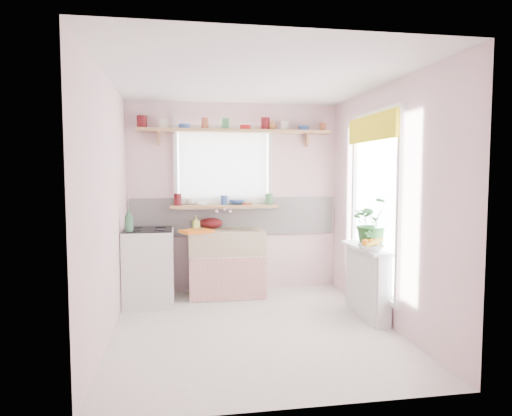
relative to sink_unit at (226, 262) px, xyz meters
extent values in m
plane|color=white|center=(0.15, -1.29, -0.43)|extent=(3.20, 3.20, 0.00)
plane|color=white|center=(0.15, -1.29, 2.07)|extent=(3.20, 3.20, 0.00)
plane|color=beige|center=(0.15, 0.31, 0.82)|extent=(2.80, 0.00, 2.80)
plane|color=beige|center=(0.15, -2.89, 0.82)|extent=(2.80, 0.00, 2.80)
plane|color=beige|center=(-1.25, -1.29, 0.82)|extent=(0.00, 3.20, 3.20)
plane|color=beige|center=(1.55, -1.29, 0.82)|extent=(0.00, 3.20, 3.20)
cube|color=white|center=(0.15, 0.29, 0.57)|extent=(2.74, 0.03, 0.50)
cube|color=#CD8493|center=(0.15, 0.29, 0.37)|extent=(2.74, 0.02, 0.12)
cube|color=white|center=(0.00, 0.30, 1.22)|extent=(1.20, 0.01, 1.00)
cube|color=white|center=(0.00, 0.24, 1.22)|extent=(1.15, 0.02, 0.95)
cube|color=white|center=(1.54, -1.09, 0.82)|extent=(0.01, 1.10, 1.90)
cube|color=yellow|center=(1.46, -1.09, 1.63)|extent=(0.03, 1.20, 0.28)
cube|color=white|center=(0.00, 0.01, -0.16)|extent=(0.85, 0.55, 0.55)
cube|color=#D14E3D|center=(0.00, -0.27, -0.16)|extent=(0.95, 0.02, 0.53)
cube|color=#C2B18E|center=(0.00, 0.01, 0.27)|extent=(0.95, 0.55, 0.30)
cylinder|color=silver|center=(0.00, 0.26, 0.67)|extent=(0.03, 0.22, 0.03)
cube|color=white|center=(-0.95, -0.24, 0.02)|extent=(0.58, 0.58, 0.90)
cube|color=black|center=(-0.95, -0.24, 0.47)|extent=(0.56, 0.56, 0.02)
cylinder|color=black|center=(-1.09, -0.38, 0.49)|extent=(0.14, 0.14, 0.01)
cylinder|color=black|center=(-0.81, -0.38, 0.49)|extent=(0.14, 0.14, 0.01)
cylinder|color=black|center=(-1.09, -0.10, 0.49)|extent=(0.14, 0.14, 0.01)
cylinder|color=black|center=(-0.81, -0.10, 0.49)|extent=(0.14, 0.14, 0.01)
cube|color=white|center=(1.45, -1.09, -0.06)|extent=(0.15, 0.90, 0.75)
cube|color=white|center=(1.42, -1.09, 0.33)|extent=(0.22, 0.95, 0.03)
cube|color=tan|center=(0.00, 0.19, 0.71)|extent=(1.40, 0.22, 0.04)
cube|color=tan|center=(0.15, 0.18, 1.69)|extent=(2.52, 0.24, 0.04)
cylinder|color=#590F14|center=(-1.03, 0.18, 1.77)|extent=(0.11, 0.11, 0.12)
cylinder|color=silver|center=(-0.77, 0.18, 1.77)|extent=(0.11, 0.11, 0.12)
cylinder|color=#3359A5|center=(-0.51, 0.18, 1.74)|extent=(0.11, 0.11, 0.06)
cylinder|color=#A55133|center=(-0.24, 0.18, 1.77)|extent=(0.11, 0.11, 0.12)
cylinder|color=#3F7F4C|center=(0.02, 0.18, 1.77)|extent=(0.11, 0.11, 0.12)
cylinder|color=red|center=(0.28, 0.18, 1.74)|extent=(0.11, 0.11, 0.06)
cylinder|color=#590F14|center=(0.54, 0.18, 1.77)|extent=(0.11, 0.11, 0.12)
cylinder|color=silver|center=(0.81, 0.18, 1.77)|extent=(0.11, 0.11, 0.12)
cylinder|color=#3359A5|center=(1.07, 0.18, 1.74)|extent=(0.11, 0.11, 0.06)
cylinder|color=#A55133|center=(1.33, 0.18, 1.77)|extent=(0.11, 0.11, 0.12)
cylinder|color=#590F14|center=(-0.62, 0.19, 0.79)|extent=(0.11, 0.11, 0.12)
cylinder|color=silver|center=(-0.31, 0.19, 0.79)|extent=(0.11, 0.11, 0.12)
cylinder|color=#3359A5|center=(0.00, 0.19, 0.76)|extent=(0.11, 0.11, 0.06)
cylinder|color=#A55133|center=(0.31, 0.19, 0.79)|extent=(0.11, 0.11, 0.12)
cylinder|color=#3F7F4C|center=(0.62, 0.19, 0.79)|extent=(0.11, 0.11, 0.12)
cube|color=orange|center=(-0.38, -0.19, 0.44)|extent=(0.44, 0.40, 0.04)
ellipsoid|color=#4F0D12|center=(-0.17, 0.21, 0.49)|extent=(0.41, 0.41, 0.14)
imported|color=#276228|center=(1.48, -1.16, 0.62)|extent=(0.51, 0.45, 0.55)
imported|color=white|center=(1.36, -1.38, 0.38)|extent=(0.33, 0.33, 0.07)
imported|color=#255D29|center=(1.36, -1.35, 0.45)|extent=(0.13, 0.10, 0.21)
imported|color=#C9D960|center=(-0.38, 0.08, 0.51)|extent=(0.11, 0.11, 0.18)
imported|color=beige|center=(-0.44, 0.25, 0.77)|extent=(0.14, 0.14, 0.09)
imported|color=#3663B0|center=(0.18, 0.25, 0.76)|extent=(0.27, 0.27, 0.07)
imported|color=#AE6935|center=(0.63, 0.18, 1.78)|extent=(0.14, 0.14, 0.14)
imported|color=#3A744C|center=(-1.15, -0.46, 0.61)|extent=(0.11, 0.11, 0.26)
sphere|color=orange|center=(1.36, -1.38, 0.43)|extent=(0.08, 0.08, 0.08)
sphere|color=orange|center=(1.42, -1.35, 0.43)|extent=(0.08, 0.08, 0.08)
sphere|color=orange|center=(1.31, -1.36, 0.43)|extent=(0.08, 0.08, 0.08)
cylinder|color=yellow|center=(1.38, -1.43, 0.44)|extent=(0.18, 0.04, 0.10)
camera|label=1|loc=(-0.58, -5.76, 1.16)|focal=32.00mm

